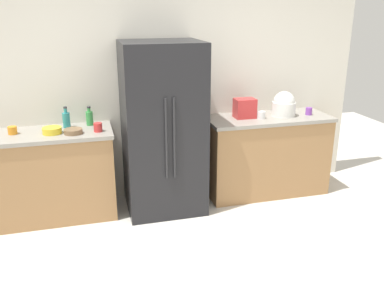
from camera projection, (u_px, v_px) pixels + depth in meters
The scene contains 15 objects.
ground_plane at pixel (211, 283), 3.32m from camera, with size 9.39×9.39×0.00m, color beige.
kitchen_back_panel at pixel (163, 82), 4.61m from camera, with size 4.70×0.10×2.67m, color silver.
counter_left at pixel (51, 175), 4.26m from camera, with size 1.30×0.60×0.94m.
counter_right at pixel (266, 155), 4.86m from camera, with size 1.44×0.60×0.94m.
refrigerator at pixel (163, 129), 4.34m from camera, with size 0.82×0.74×1.81m.
toaster at pixel (245, 108), 4.63m from camera, with size 0.23×0.17×0.22m, color red.
rice_cooker at pixel (284, 105), 4.71m from camera, with size 0.27×0.27×0.28m.
bottle_a at pixel (66, 119), 4.25m from camera, with size 0.08×0.08×0.22m.
bottle_b at pixel (90, 118), 4.34m from camera, with size 0.07×0.07×0.20m.
cup_a at pixel (261, 115), 4.62m from camera, with size 0.09×0.09×0.08m, color white.
cup_b at pixel (98, 127), 4.12m from camera, with size 0.08×0.08×0.09m, color red.
cup_c at pixel (309, 111), 4.78m from camera, with size 0.07×0.07×0.08m, color purple.
cup_d at pixel (12, 130), 4.04m from camera, with size 0.09×0.09×0.08m, color orange.
bowl_a at pixel (52, 130), 4.07m from camera, with size 0.19×0.19×0.06m, color yellow.
bowl_b at pixel (73, 131), 4.06m from camera, with size 0.18×0.18×0.05m, color brown.
Camera 1 is at (-0.87, -2.65, 2.13)m, focal length 38.29 mm.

